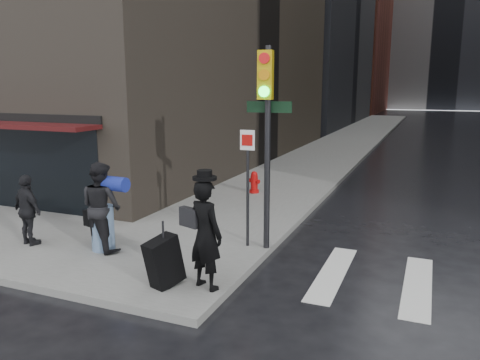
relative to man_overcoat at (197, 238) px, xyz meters
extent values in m
plane|color=black|center=(-1.45, 0.92, -1.06)|extent=(140.00, 140.00, 0.00)
cube|color=slate|center=(-1.45, 27.92, -0.99)|extent=(4.00, 50.00, 0.15)
cube|color=silver|center=(2.05, 1.92, -1.06)|extent=(0.50, 3.00, 0.01)
cube|color=silver|center=(3.65, 1.92, -1.06)|extent=(0.50, 3.00, 0.01)
cube|color=maroon|center=(-14.45, 62.92, 11.94)|extent=(22.00, 20.00, 26.00)
cube|color=slate|center=(4.55, 78.92, 14.94)|extent=(40.00, 12.00, 32.00)
imported|color=black|center=(0.15, 0.05, 0.07)|extent=(0.83, 0.68, 1.97)
cylinder|color=black|center=(0.15, 0.05, 1.08)|extent=(0.42, 0.42, 0.05)
cylinder|color=black|center=(0.15, 0.05, 1.14)|extent=(0.26, 0.26, 0.16)
cube|color=black|center=(-0.19, 0.09, 0.34)|extent=(0.44, 0.26, 0.34)
cube|color=black|center=(-0.56, -0.20, -0.45)|extent=(0.56, 0.83, 1.00)
cylinder|color=black|center=(-0.56, -0.20, 0.07)|extent=(0.04, 0.04, 0.46)
imported|color=black|center=(-2.82, 0.95, 0.06)|extent=(1.10, 0.94, 1.95)
cube|color=black|center=(-3.22, 1.25, -0.33)|extent=(0.64, 0.44, 0.36)
cylinder|color=navy|center=(-2.47, 1.00, 0.59)|extent=(0.61, 0.35, 0.31)
imported|color=black|center=(-4.57, 0.59, -0.11)|extent=(1.01, 0.61, 1.61)
cylinder|color=black|center=(0.45, 2.45, 1.26)|extent=(0.13, 0.13, 4.35)
cube|color=#BD9D0C|center=(0.47, 2.21, 2.84)|extent=(0.32, 0.22, 0.98)
cylinder|color=red|center=(0.48, 2.10, 3.17)|extent=(0.22, 0.07, 0.22)
cylinder|color=orange|center=(0.48, 2.10, 2.84)|extent=(0.22, 0.07, 0.22)
cylinder|color=#19E533|center=(0.48, 2.10, 2.52)|extent=(0.22, 0.07, 0.22)
cylinder|color=black|center=(0.01, 2.40, 0.39)|extent=(0.07, 0.07, 2.61)
cube|color=white|center=(0.01, 2.37, 1.48)|extent=(0.33, 0.05, 0.44)
cube|color=black|center=(0.45, 2.53, 2.19)|extent=(0.98, 0.12, 0.24)
cylinder|color=#B30B0B|center=(-1.74, 7.46, -0.86)|extent=(0.32, 0.32, 0.10)
cylinder|color=#B30B0B|center=(-1.74, 7.46, -0.61)|extent=(0.24, 0.24, 0.60)
sphere|color=#B30B0B|center=(-1.74, 7.46, -0.29)|extent=(0.22, 0.22, 0.22)
cylinder|color=#B30B0B|center=(-1.74, 7.46, -0.51)|extent=(0.42, 0.27, 0.14)
camera|label=1|loc=(3.69, -6.96, 2.63)|focal=35.00mm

